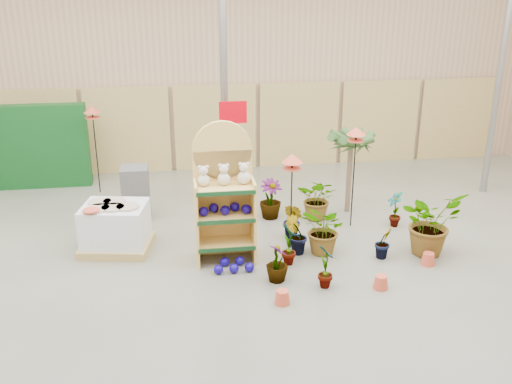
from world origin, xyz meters
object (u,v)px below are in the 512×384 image
bird_table_front (292,161)px  potted_plant_2 (325,230)px  display_shelf (224,197)px  pallet_stack (116,227)px

bird_table_front → potted_plant_2: 1.24m
display_shelf → bird_table_front: 1.23m
pallet_stack → display_shelf: bearing=-5.3°
bird_table_front → potted_plant_2: size_ratio=1.94×
pallet_stack → potted_plant_2: 3.45m
pallet_stack → bird_table_front: (2.87, -0.37, 1.12)m
bird_table_front → potted_plant_2: (0.51, -0.30, -1.09)m
display_shelf → bird_table_front: bearing=7.1°
display_shelf → pallet_stack: display_shelf is taller
pallet_stack → bird_table_front: bearing=3.3°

